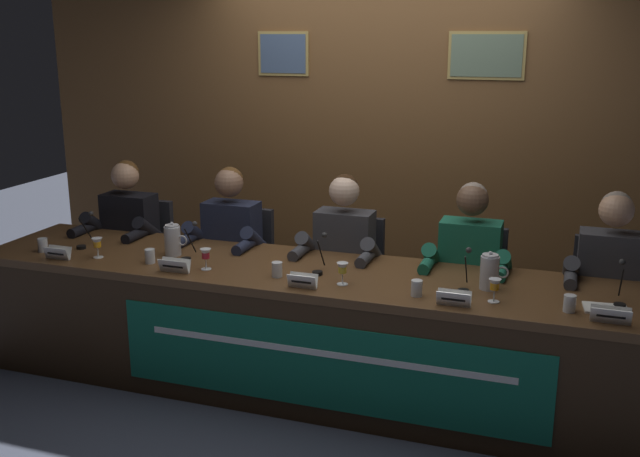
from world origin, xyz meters
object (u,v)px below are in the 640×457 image
Objects in this scene: chair_left at (241,276)px; juice_glass_right at (495,286)px; panelist_left at (227,245)px; chair_right at (470,302)px; panelist_right at (467,270)px; chair_center at (349,288)px; water_cup_far_right at (570,304)px; panelist_far_left at (124,235)px; microphone_left at (189,247)px; water_cup_right at (417,289)px; microphone_right at (465,277)px; conference_table at (314,314)px; water_pitcher_left_side at (173,240)px; microphone_far_right at (621,291)px; juice_glass_left at (206,255)px; water_cup_center at (277,270)px; water_cup_far_left at (43,246)px; panelist_center at (341,257)px; nameplate_far_right at (611,315)px; nameplate_center at (303,281)px; nameplate_far_left at (58,253)px; chair_far_right at (603,317)px; juice_glass_far_left at (97,244)px; panelist_far_right at (609,284)px; microphone_far_left at (85,236)px; water_cup_left at (150,257)px; microphone_center at (320,260)px; document_stack_far_right at (606,309)px; nameplate_right at (454,298)px; chair_far_left at (142,265)px.

chair_left is 7.25× the size of juice_glass_right.
panelist_left is (-0.00, -0.20, 0.28)m from chair_left.
chair_right is 0.34m from panelist_right.
chair_center is (0.79, 0.00, 0.00)m from chair_left.
panelist_far_left is at bearing 168.17° from water_cup_far_right.
panelist_far_left is at bearing 149.37° from microphone_left.
microphone_right reaches higher than water_cup_right.
chair_left is at bearing 180.00° from chair_right.
microphone_right is at bearing -85.82° from chair_right.
conference_table is 1.02m from water_pitcher_left_side.
chair_left is 0.79m from chair_center.
microphone_far_right is at bearing -10.28° from panelist_left.
juice_glass_left is 1.46× the size of water_cup_center.
panelist_center is (1.76, 0.61, -0.07)m from water_cup_far_left.
nameplate_far_right is (2.34, -0.71, 0.08)m from panelist_left.
panelist_far_left reaches higher than conference_table.
nameplate_center is (0.01, -0.72, 0.08)m from panelist_center.
panelist_center reaches higher than water_cup_right.
chair_far_right is at bearing 16.14° from nameplate_far_left.
panelist_center reaches higher than microphone_right.
juice_glass_far_left is 1.46× the size of water_cup_center.
chair_left is (-0.79, 0.72, -0.09)m from conference_table.
panelist_far_right is 2.57m from water_pitcher_left_side.
juice_glass_far_left and juice_glass_right have the same top height.
panelist_right is 0.65m from juice_glass_right.
water_cup_far_left is at bearing -137.32° from microphone_far_left.
chair_left and chair_center have the same top height.
microphone_far_left is at bearing 164.38° from water_cup_left.
microphone_center is 0.97× the size of document_stack_far_right.
panelist_center is 5.67× the size of microphone_center.
water_cup_far_left is 1.97m from chair_center.
nameplate_right is at bearing -0.32° from nameplate_far_left.
conference_table is at bearing -176.87° from microphone_right.
chair_far_right reaches higher than conference_table.
microphone_center is 1.27× the size of nameplate_right.
chair_right is at bearing 125.34° from water_cup_far_right.
nameplate_right is (2.40, -0.73, 0.08)m from panelist_far_left.
microphone_far_left is 0.24× the size of chair_left.
microphone_far_right is (1.61, -0.63, 0.39)m from chair_center.
panelist_center and panelist_far_right have the same top height.
microphone_right is (2.20, 0.13, -0.01)m from juice_glass_far_left.
microphone_left is (0.76, -0.45, 0.11)m from panelist_far_left.
conference_table is 0.97m from panelist_left.
nameplate_far_left is at bearing -174.42° from microphone_right.
chair_far_left and chair_center have the same top height.
microphone_right is at bearing -22.54° from chair_left.
water_pitcher_left_side is at bearing -160.85° from chair_right.
panelist_left is 1.90m from juice_glass_right.
water_cup_center is at bearing 175.83° from nameplate_far_right.
conference_table is 0.31m from microphone_center.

